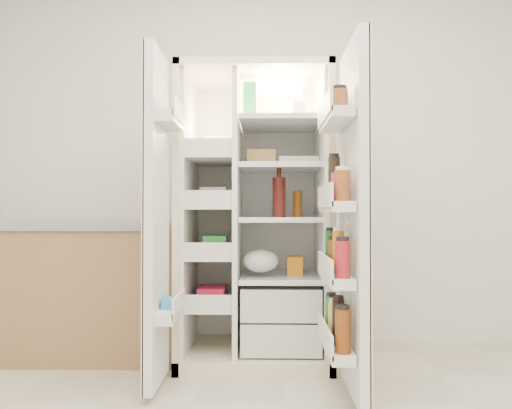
{
  "coord_description": "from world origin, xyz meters",
  "views": [
    {
      "loc": [
        -0.1,
        -1.45,
        0.93
      ],
      "look_at": [
        -0.15,
        1.25,
        0.97
      ],
      "focal_mm": 34.0,
      "sensor_mm": 36.0,
      "label": 1
    }
  ],
  "objects": [
    {
      "name": "freezer_door",
      "position": [
        -0.66,
        1.05,
        0.89
      ],
      "size": [
        0.15,
        0.4,
        1.72
      ],
      "color": "white",
      "rests_on": "floor"
    },
    {
      "name": "fridge_door",
      "position": [
        0.32,
        0.96,
        0.87
      ],
      "size": [
        0.17,
        0.58,
        1.72
      ],
      "color": "white",
      "rests_on": "floor"
    },
    {
      "name": "wall_back",
      "position": [
        0.0,
        2.0,
        1.35
      ],
      "size": [
        4.0,
        0.02,
        2.7
      ],
      "primitive_type": "cube",
      "color": "silver",
      "rests_on": "floor"
    },
    {
      "name": "kitchen_counter",
      "position": [
        -1.21,
        1.67,
        0.43
      ],
      "size": [
        1.17,
        0.63,
        0.85
      ],
      "color": "#936D49",
      "rests_on": "floor"
    },
    {
      "name": "refrigerator",
      "position": [
        -0.14,
        1.65,
        0.74
      ],
      "size": [
        0.92,
        0.7,
        1.8
      ],
      "color": "beige",
      "rests_on": "floor"
    }
  ]
}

